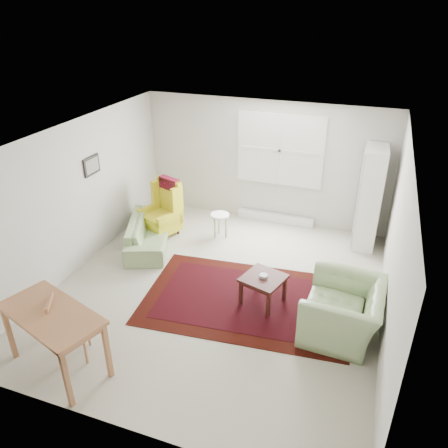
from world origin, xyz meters
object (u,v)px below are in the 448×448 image
(wingback_chair, at_px, (160,209))
(stool, at_px, (220,225))
(armchair, at_px, (343,306))
(desk_chair, at_px, (71,328))
(cabinet, at_px, (370,198))
(coffee_table, at_px, (263,290))
(sofa, at_px, (148,227))
(desk, at_px, (57,340))

(wingback_chair, height_order, stool, wingback_chair)
(armchair, bearing_deg, desk_chair, -60.38)
(armchair, relative_size, desk_chair, 1.27)
(desk_chair, bearing_deg, wingback_chair, -21.56)
(armchair, height_order, cabinet, cabinet)
(wingback_chair, bearing_deg, coffee_table, -8.66)
(coffee_table, xyz_separation_m, desk_chair, (-2.02, -1.92, 0.23))
(armchair, bearing_deg, wingback_chair, -112.66)
(cabinet, height_order, desk_chair, cabinet)
(desk_chair, bearing_deg, sofa, -19.91)
(desk_chair, bearing_deg, armchair, -92.52)
(wingback_chair, bearing_deg, stool, 37.31)
(cabinet, xyz_separation_m, desk_chair, (-3.36, -4.35, -0.49))
(sofa, relative_size, desk, 1.31)
(sofa, bearing_deg, coffee_table, -133.78)
(coffee_table, xyz_separation_m, cabinet, (1.33, 2.43, 0.72))
(desk, height_order, desk_chair, desk_chair)
(cabinet, height_order, desk, cabinet)
(wingback_chair, relative_size, desk_chair, 1.21)
(cabinet, bearing_deg, wingback_chair, -167.40)
(sofa, distance_m, desk_chair, 3.00)
(stool, height_order, desk_chair, desk_chair)
(sofa, distance_m, coffee_table, 2.72)
(cabinet, relative_size, desk_chair, 2.06)
(sofa, bearing_deg, desk, 166.58)
(sofa, distance_m, stool, 1.38)
(wingback_chair, bearing_deg, desk_chair, -60.31)
(sofa, bearing_deg, desk_chair, 168.11)
(sofa, height_order, armchair, armchair)
(armchair, height_order, coffee_table, armchair)
(desk, distance_m, desk_chair, 0.22)
(cabinet, xyz_separation_m, desk, (-3.41, -4.57, -0.52))
(wingback_chair, xyz_separation_m, cabinet, (3.82, 0.97, 0.40))
(coffee_table, relative_size, cabinet, 0.30)
(sofa, xyz_separation_m, desk, (0.44, -3.17, 0.07))
(cabinet, bearing_deg, stool, -167.92)
(sofa, distance_m, desk, 3.21)
(sofa, bearing_deg, armchair, -130.98)
(sofa, xyz_separation_m, wingback_chair, (0.03, 0.43, 0.20))
(cabinet, bearing_deg, desk_chair, -129.22)
(stool, xyz_separation_m, desk_chair, (-0.67, -3.70, 0.22))
(coffee_table, bearing_deg, cabinet, 61.29)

